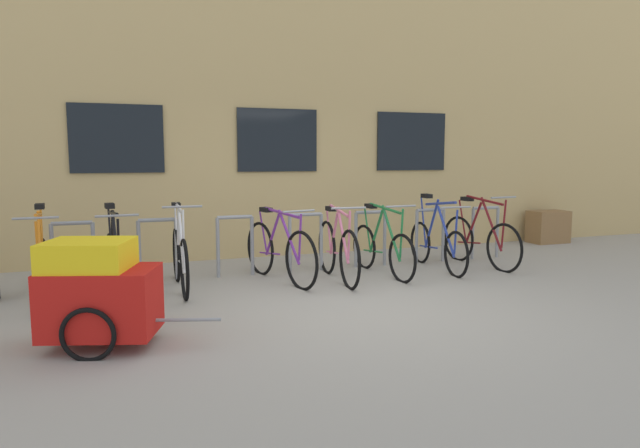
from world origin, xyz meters
TOP-DOWN VIEW (x-y plane):
  - ground_plane at (0.00, 0.00)m, footprint 42.00×42.00m
  - storefront_building at (0.00, 6.16)m, footprint 28.00×5.96m
  - bike_rack at (0.04, 1.90)m, footprint 6.51×0.05m
  - bicycle_pink at (0.25, 1.21)m, footprint 0.44×1.72m
  - bicycle_orange at (-3.26, 1.43)m, footprint 0.44×1.65m
  - bicycle_maroon at (2.60, 1.41)m, footprint 0.44×1.70m
  - bicycle_blue at (1.86, 1.40)m, footprint 0.44×1.73m
  - bicycle_green at (0.95, 1.33)m, footprint 0.44×1.67m
  - bicycle_black at (-2.48, 1.23)m, footprint 0.44×1.71m
  - bicycle_white at (-1.74, 1.39)m, footprint 0.44×1.73m
  - bicycle_purple at (-0.48, 1.41)m, footprint 0.57×1.77m
  - bike_trailer at (-2.60, -0.52)m, footprint 1.48×0.85m
  - planter_box at (5.15, 2.85)m, footprint 0.70×0.44m

SIDE VIEW (x-z plane):
  - ground_plane at x=0.00m, z-range 0.00..0.00m
  - planter_box at x=5.15m, z-range 0.00..0.60m
  - bicycle_green at x=0.95m, z-range -0.14..0.87m
  - bicycle_blue at x=1.86m, z-range -0.17..0.91m
  - bicycle_orange at x=-3.26m, z-range -0.17..0.91m
  - bicycle_black at x=-2.48m, z-range -0.15..0.93m
  - bicycle_maroon at x=2.60m, z-range -0.15..0.93m
  - bicycle_white at x=-1.74m, z-range -0.15..0.93m
  - bicycle_purple at x=-0.48m, z-range -0.10..0.88m
  - bicycle_pink at x=0.25m, z-range -0.11..0.91m
  - bike_trailer at x=-2.60m, z-range 0.01..0.94m
  - bike_rack at x=0.04m, z-range 0.08..0.90m
  - storefront_building at x=0.00m, z-range 0.00..6.95m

